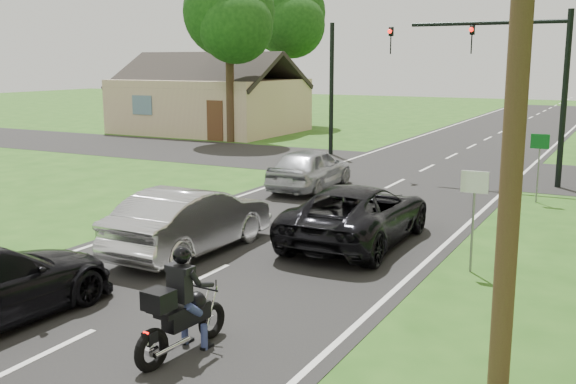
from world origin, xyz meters
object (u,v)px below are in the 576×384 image
object	(u,v)px
silver_sedan	(191,220)
sign_green	(539,151)
silver_suv	(310,168)
traffic_signal	(509,66)
dark_suv	(358,214)
sign_white	(474,197)
motorcycle_rider	(180,313)

from	to	relation	value
silver_sedan	sign_green	size ratio (longest dim) A/B	2.15
silver_suv	traffic_signal	xyz separation A→B (m)	(5.54, 4.38, 3.41)
traffic_signal	dark_suv	bearing A→B (deg)	-98.89
silver_suv	dark_suv	bearing A→B (deg)	122.95
sign_white	traffic_signal	bearing A→B (deg)	97.05
silver_suv	traffic_signal	size ratio (longest dim) A/B	0.66
motorcycle_rider	dark_suv	bearing A→B (deg)	95.48
silver_suv	sign_green	size ratio (longest dim) A/B	1.99
silver_suv	silver_sedan	bearing A→B (deg)	94.22
dark_suv	sign_white	distance (m)	3.22
silver_suv	sign_white	size ratio (longest dim) A/B	1.99
silver_suv	sign_white	xyz separation A→B (m)	(6.91, -6.64, 0.87)
silver_suv	sign_green	distance (m)	7.29
silver_suv	sign_white	distance (m)	9.62
dark_suv	silver_suv	size ratio (longest dim) A/B	1.21
motorcycle_rider	silver_suv	world-z (taller)	motorcycle_rider
motorcycle_rider	sign_green	xyz separation A→B (m)	(3.10, 14.04, 0.94)
traffic_signal	sign_green	bearing A→B (deg)	-62.62
traffic_signal	silver_sedan	bearing A→B (deg)	-110.20
sign_green	motorcycle_rider	bearing A→B (deg)	-102.46
motorcycle_rider	traffic_signal	bearing A→B (deg)	90.13
silver_sedan	sign_green	world-z (taller)	sign_green
silver_suv	motorcycle_rider	bearing A→B (deg)	105.15
motorcycle_rider	sign_white	bearing A→B (deg)	69.64
dark_suv	sign_white	xyz separation A→B (m)	(2.93, -1.02, 0.88)
motorcycle_rider	dark_suv	xyz separation A→B (m)	(-0.02, 7.06, 0.06)
motorcycle_rider	sign_white	size ratio (longest dim) A/B	0.92
dark_suv	sign_white	size ratio (longest dim) A/B	2.40
silver_suv	sign_green	world-z (taller)	sign_green
dark_suv	silver_sedan	world-z (taller)	silver_sedan
sign_white	sign_green	world-z (taller)	same
sign_white	sign_green	xyz separation A→B (m)	(0.20, 8.00, 0.00)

